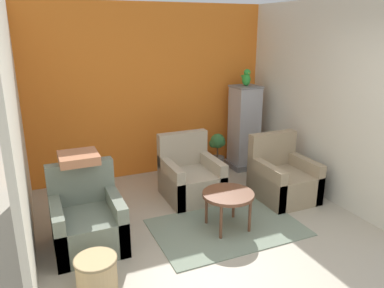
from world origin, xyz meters
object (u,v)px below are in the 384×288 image
object	(u,v)px
birdcage	(244,128)
wicker_basket	(97,273)
armchair_right	(282,179)
armchair_middle	(190,178)
armchair_left	(87,222)
coffee_table	(228,197)
potted_plant	(217,151)
parrot	(246,78)

from	to	relation	value
birdcage	wicker_basket	xyz separation A→B (m)	(-2.92, -2.24, -0.52)
armchair_right	armchair_middle	world-z (taller)	same
birdcage	wicker_basket	distance (m)	3.72
armchair_left	armchair_middle	size ratio (longest dim) A/B	1.00
armchair_left	birdcage	world-z (taller)	birdcage
wicker_basket	armchair_right	bearing A→B (deg)	18.66
coffee_table	wicker_basket	distance (m)	1.74
armchair_left	potted_plant	world-z (taller)	armchair_left
armchair_middle	parrot	size ratio (longest dim) A/B	3.18
armchair_middle	birdcage	xyz separation A→B (m)	(1.33, 0.75, 0.41)
wicker_basket	potted_plant	bearing A→B (deg)	42.93
armchair_left	wicker_basket	distance (m)	0.81
parrot	wicker_basket	xyz separation A→B (m)	(-2.92, -2.24, -1.37)
coffee_table	armchair_middle	size ratio (longest dim) A/B	0.69
coffee_table	parrot	bearing A→B (deg)	54.12
birdcage	parrot	world-z (taller)	parrot
coffee_table	armchair_left	xyz separation A→B (m)	(-1.60, 0.30, -0.13)
wicker_basket	birdcage	bearing A→B (deg)	37.54
coffee_table	parrot	size ratio (longest dim) A/B	2.20
armchair_left	armchair_middle	world-z (taller)	same
armchair_right	potted_plant	world-z (taller)	armchair_right
armchair_left	wicker_basket	xyz separation A→B (m)	(-0.05, -0.80, -0.11)
coffee_table	armchair_left	bearing A→B (deg)	169.26
armchair_left	coffee_table	bearing A→B (deg)	-10.74
coffee_table	wicker_basket	size ratio (longest dim) A/B	1.57
birdcage	armchair_middle	bearing A→B (deg)	-150.40
parrot	wicker_basket	size ratio (longest dim) A/B	0.71
potted_plant	coffee_table	bearing A→B (deg)	-113.55
armchair_left	wicker_basket	world-z (taller)	armchair_left
armchair_right	birdcage	distance (m)	1.37
parrot	potted_plant	world-z (taller)	parrot
armchair_right	wicker_basket	world-z (taller)	armchair_right
coffee_table	armchair_middle	bearing A→B (deg)	93.56
coffee_table	parrot	world-z (taller)	parrot
armchair_middle	wicker_basket	distance (m)	2.18
armchair_middle	potted_plant	xyz separation A→B (m)	(0.83, 0.76, 0.08)
armchair_right	birdcage	xyz separation A→B (m)	(0.14, 1.30, 0.41)
coffee_table	armchair_middle	distance (m)	1.01
parrot	armchair_middle	bearing A→B (deg)	-150.32
parrot	wicker_basket	distance (m)	3.93
coffee_table	potted_plant	bearing A→B (deg)	66.45
armchair_left	parrot	world-z (taller)	parrot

